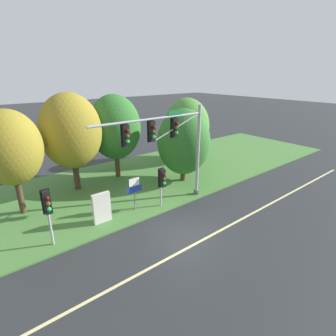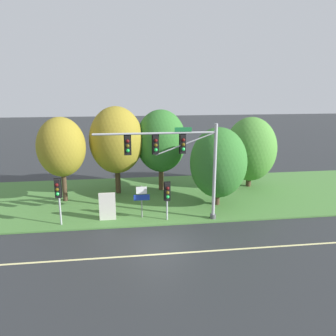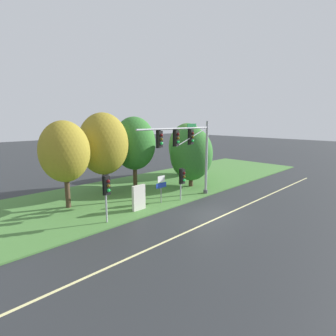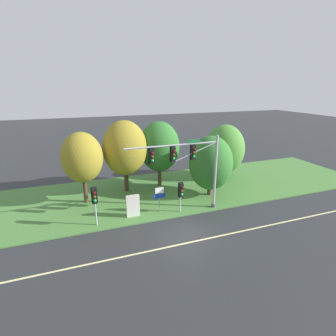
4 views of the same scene
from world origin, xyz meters
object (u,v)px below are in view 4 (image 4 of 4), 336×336
at_px(route_sign_post, 159,196).
at_px(tree_left_of_mast, 125,148).
at_px(traffic_signal_mast, 189,161).
at_px(tree_behind_signpost, 159,147).
at_px(tree_nearest_road, 82,158).
at_px(tree_mid_verge, 211,163).
at_px(info_kiosk, 133,206).
at_px(pedestrian_signal_near_kerb, 181,192).
at_px(pedestrian_signal_further_along, 95,198).
at_px(tree_tall_centre, 225,149).

height_order(route_sign_post, tree_left_of_mast, tree_left_of_mast).
height_order(traffic_signal_mast, tree_behind_signpost, tree_behind_signpost).
xyz_separation_m(tree_nearest_road, tree_mid_verge, (11.76, -2.38, -1.03)).
relative_size(tree_left_of_mast, info_kiosk, 3.85).
relative_size(pedestrian_signal_near_kerb, tree_behind_signpost, 0.39).
relative_size(tree_nearest_road, info_kiosk, 3.50).
bearing_deg(tree_mid_verge, traffic_signal_mast, -143.19).
xyz_separation_m(route_sign_post, tree_mid_verge, (5.88, 1.86, 1.79)).
relative_size(pedestrian_signal_further_along, tree_left_of_mast, 0.44).
bearing_deg(route_sign_post, tree_behind_signpost, 71.59).
bearing_deg(traffic_signal_mast, tree_mid_verge, 36.81).
height_order(traffic_signal_mast, tree_left_of_mast, tree_left_of_mast).
height_order(tree_nearest_road, tree_behind_signpost, tree_behind_signpost).
distance_m(tree_behind_signpost, tree_tall_centre, 8.03).
relative_size(pedestrian_signal_near_kerb, info_kiosk, 1.44).
bearing_deg(tree_tall_centre, info_kiosk, -153.88).
xyz_separation_m(traffic_signal_mast, route_sign_post, (-2.33, 0.80, -3.07)).
height_order(route_sign_post, tree_tall_centre, tree_tall_centre).
bearing_deg(tree_behind_signpost, tree_nearest_road, -166.92).
relative_size(traffic_signal_mast, tree_nearest_road, 1.22).
bearing_deg(info_kiosk, tree_tall_centre, 26.12).
distance_m(pedestrian_signal_near_kerb, tree_mid_verge, 5.14).
xyz_separation_m(route_sign_post, tree_behind_signpost, (2.02, 6.07, 2.80)).
distance_m(route_sign_post, tree_nearest_road, 7.78).
bearing_deg(tree_nearest_road, tree_mid_verge, -11.44).
distance_m(traffic_signal_mast, tree_nearest_road, 9.63).
bearing_deg(route_sign_post, pedestrian_signal_near_kerb, -24.50).
xyz_separation_m(pedestrian_signal_further_along, tree_mid_verge, (11.26, 2.50, 0.95)).
bearing_deg(tree_behind_signpost, pedestrian_signal_further_along, -137.79).
bearing_deg(tree_behind_signpost, pedestrian_signal_near_kerb, -92.86).
distance_m(pedestrian_signal_near_kerb, info_kiosk, 4.21).
distance_m(pedestrian_signal_further_along, tree_nearest_road, 5.28).
distance_m(tree_nearest_road, tree_mid_verge, 12.04).
height_order(tree_left_of_mast, info_kiosk, tree_left_of_mast).
height_order(pedestrian_signal_near_kerb, tree_left_of_mast, tree_left_of_mast).
distance_m(pedestrian_signal_further_along, route_sign_post, 5.48).
bearing_deg(route_sign_post, traffic_signal_mast, -18.97).
xyz_separation_m(pedestrian_signal_further_along, tree_behind_signpost, (7.40, 6.71, 1.96)).
bearing_deg(tree_nearest_road, tree_tall_centre, 6.36).
xyz_separation_m(route_sign_post, tree_tall_centre, (10.01, 6.01, 1.91)).
distance_m(traffic_signal_mast, pedestrian_signal_near_kerb, 2.71).
xyz_separation_m(pedestrian_signal_further_along, info_kiosk, (3.03, 0.59, -1.41)).
relative_size(pedestrian_signal_further_along, tree_tall_centre, 0.51).
bearing_deg(pedestrian_signal_further_along, route_sign_post, 6.74).
bearing_deg(route_sign_post, tree_tall_centre, 30.98).
distance_m(route_sign_post, info_kiosk, 2.41).
relative_size(traffic_signal_mast, pedestrian_signal_further_along, 2.51).
bearing_deg(tree_left_of_mast, tree_mid_verge, -26.68).
height_order(tree_behind_signpost, tree_mid_verge, tree_behind_signpost).
xyz_separation_m(pedestrian_signal_further_along, tree_nearest_road, (-0.50, 4.87, 1.98)).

